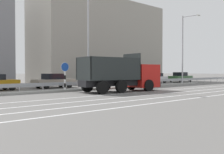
{
  "coord_description": "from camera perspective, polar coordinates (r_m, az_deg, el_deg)",
  "views": [
    {
      "loc": [
        -16.89,
        -17.6,
        1.79
      ],
      "look_at": [
        -0.71,
        0.73,
        1.24
      ],
      "focal_mm": 42.0,
      "sensor_mm": 36.0,
      "label": 1
    }
  ],
  "objects": [
    {
      "name": "ground_plane",
      "position": [
        24.46,
        2.39,
        -2.91
      ],
      "size": [
        320.0,
        320.0,
        0.0
      ],
      "primitive_type": "plane",
      "color": "#605E5B"
    },
    {
      "name": "lane_strip_0",
      "position": [
        21.69,
        4.95,
        -3.45
      ],
      "size": [
        59.42,
        0.16,
        0.01
      ],
      "primitive_type": "cube",
      "color": "silver",
      "rests_on": "ground_plane"
    },
    {
      "name": "lane_strip_1",
      "position": [
        20.29,
        9.28,
        -3.79
      ],
      "size": [
        59.42,
        0.16,
        0.01
      ],
      "primitive_type": "cube",
      "color": "silver",
      "rests_on": "ground_plane"
    },
    {
      "name": "lane_strip_2",
      "position": [
        19.25,
        13.25,
        -4.08
      ],
      "size": [
        59.42,
        0.16,
        0.01
      ],
      "primitive_type": "cube",
      "color": "silver",
      "rests_on": "ground_plane"
    },
    {
      "name": "lane_strip_3",
      "position": [
        18.31,
        17.72,
        -4.38
      ],
      "size": [
        59.42,
        0.16,
        0.01
      ],
      "primitive_type": "cube",
      "color": "silver",
      "rests_on": "ground_plane"
    },
    {
      "name": "median_island",
      "position": [
        26.2,
        -1.18,
        -2.44
      ],
      "size": [
        32.68,
        1.1,
        0.18
      ],
      "primitive_type": "cube",
      "color": "gray",
      "rests_on": "ground_plane"
    },
    {
      "name": "median_guardrail",
      "position": [
        27.07,
        -2.78,
        -1.3
      ],
      "size": [
        59.42,
        0.09,
        0.78
      ],
      "color": "#9EA0A5",
      "rests_on": "ground_plane"
    },
    {
      "name": "dump_truck",
      "position": [
        23.51,
        3.62,
        -0.04
      ],
      "size": [
        7.82,
        3.27,
        3.37
      ],
      "rotation": [
        0.0,
        0.0,
        -1.67
      ],
      "color": "red",
      "rests_on": "ground_plane"
    },
    {
      "name": "median_road_sign",
      "position": [
        23.34,
        -10.2,
        0.26
      ],
      "size": [
        0.81,
        0.16,
        2.56
      ],
      "color": "white",
      "rests_on": "ground_plane"
    },
    {
      "name": "street_lamp_1",
      "position": [
        24.55,
        -4.96,
        8.46
      ],
      "size": [
        0.7,
        2.23,
        8.75
      ],
      "color": "#ADADB2",
      "rests_on": "ground_plane"
    },
    {
      "name": "street_lamp_2",
      "position": [
        36.42,
        15.37,
        6.44
      ],
      "size": [
        0.71,
        2.44,
        9.17
      ],
      "color": "#ADADB2",
      "rests_on": "ground_plane"
    },
    {
      "name": "parked_car_3",
      "position": [
        28.49,
        -12.59,
        -0.83
      ],
      "size": [
        4.51,
        2.01,
        1.53
      ],
      "rotation": [
        0.0,
        0.0,
        -1.54
      ],
      "color": "gray",
      "rests_on": "ground_plane"
    },
    {
      "name": "parked_car_4",
      "position": [
        32.1,
        -3.06,
        -0.48
      ],
      "size": [
        4.33,
        2.0,
        1.63
      ],
      "rotation": [
        0.0,
        0.0,
        -1.52
      ],
      "color": "gray",
      "rests_on": "ground_plane"
    },
    {
      "name": "parked_car_5",
      "position": [
        34.99,
        3.96,
        -0.51
      ],
      "size": [
        4.62,
        1.89,
        1.34
      ],
      "rotation": [
        0.0,
        0.0,
        1.55
      ],
      "color": "black",
      "rests_on": "ground_plane"
    },
    {
      "name": "parked_car_6",
      "position": [
        39.87,
        9.34,
        -0.22
      ],
      "size": [
        4.13,
        2.15,
        1.5
      ],
      "rotation": [
        0.0,
        0.0,
        1.62
      ],
      "color": "silver",
      "rests_on": "ground_plane"
    },
    {
      "name": "parked_car_7",
      "position": [
        44.01,
        14.72,
        -0.05
      ],
      "size": [
        4.99,
        2.12,
        1.62
      ],
      "rotation": [
        0.0,
        0.0,
        -1.49
      ],
      "color": "#335B33",
      "rests_on": "ground_plane"
    },
    {
      "name": "background_building_1",
      "position": [
        44.75,
        -2.5,
        7.6
      ],
      "size": [
        23.0,
        8.29,
        13.43
      ],
      "primitive_type": "cube",
      "color": "gray",
      "rests_on": "ground_plane"
    }
  ]
}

